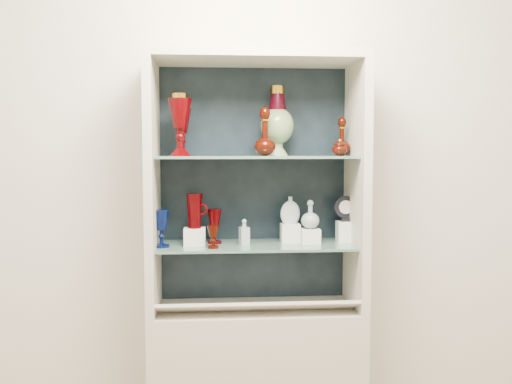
{
  "coord_description": "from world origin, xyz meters",
  "views": [
    {
      "loc": [
        -0.2,
        -1.13,
        1.51
      ],
      "look_at": [
        0.0,
        1.53,
        1.3
      ],
      "focal_mm": 40.0,
      "sensor_mm": 36.0,
      "label": 1
    }
  ],
  "objects": [
    {
      "name": "ruby_decanter_b",
      "position": [
        0.42,
        1.59,
        1.57
      ],
      "size": [
        0.11,
        0.11,
        0.2
      ],
      "primitive_type": null,
      "rotation": [
        0.0,
        0.0,
        -0.34
      ],
      "color": "#390A01",
      "rests_on": "shelf_upper"
    },
    {
      "name": "clear_square_bottle",
      "position": [
        -0.06,
        1.53,
        1.11
      ],
      "size": [
        0.05,
        0.05,
        0.12
      ],
      "primitive_type": null,
      "rotation": [
        0.0,
        0.0,
        0.28
      ],
      "color": "#97A6B0",
      "rests_on": "shelf_lower"
    },
    {
      "name": "label_card_0",
      "position": [
        -0.26,
        1.42,
        0.8
      ],
      "size": [
        0.1,
        0.06,
        0.03
      ],
      "primitive_type": "cube",
      "rotation": [
        -0.44,
        0.0,
        0.0
      ],
      "color": "white",
      "rests_on": "label_ledge"
    },
    {
      "name": "cabinet_base",
      "position": [
        0.0,
        1.53,
        0.38
      ],
      "size": [
        1.0,
        0.4,
        0.75
      ],
      "primitive_type": "cube",
      "color": "beige",
      "rests_on": "ground"
    },
    {
      "name": "ruby_goblet_tall",
      "position": [
        -0.19,
        1.58,
        1.13
      ],
      "size": [
        0.08,
        0.08,
        0.17
      ],
      "primitive_type": null,
      "rotation": [
        0.0,
        0.0,
        -0.13
      ],
      "color": "#3F0001",
      "rests_on": "shelf_lower"
    },
    {
      "name": "clear_round_decanter",
      "position": [
        0.26,
        1.56,
        1.19
      ],
      "size": [
        0.1,
        0.1,
        0.13
      ],
      "primitive_type": null,
      "rotation": [
        0.0,
        0.0,
        0.12
      ],
      "color": "#97A6B0",
      "rests_on": "riser_clear_round_decanter"
    },
    {
      "name": "wall_back",
      "position": [
        0.0,
        1.75,
        1.4
      ],
      "size": [
        3.5,
        0.02,
        2.8
      ],
      "primitive_type": "cube",
      "color": "silver",
      "rests_on": "ground"
    },
    {
      "name": "label_card_1",
      "position": [
        0.28,
        1.42,
        0.8
      ],
      "size": [
        0.1,
        0.06,
        0.03
      ],
      "primitive_type": "cube",
      "rotation": [
        -0.44,
        0.0,
        0.0
      ],
      "color": "white",
      "rests_on": "label_ledge"
    },
    {
      "name": "lidded_bowl",
      "position": [
        0.39,
        1.51,
        1.51
      ],
      "size": [
        0.07,
        0.07,
        0.08
      ],
      "primitive_type": null,
      "rotation": [
        0.0,
        0.0,
        0.0
      ],
      "color": "#390A01",
      "rests_on": "shelf_upper"
    },
    {
      "name": "riser_flat_flask",
      "position": [
        0.17,
        1.59,
        1.09
      ],
      "size": [
        0.09,
        0.09,
        0.09
      ],
      "primitive_type": "cube",
      "color": "silver",
      "rests_on": "shelf_lower"
    },
    {
      "name": "label_ledge",
      "position": [
        0.0,
        1.42,
        0.78
      ],
      "size": [
        0.92,
        0.17,
        0.09
      ],
      "primitive_type": "cube",
      "rotation": [
        -0.44,
        0.0,
        0.0
      ],
      "color": "beige",
      "rests_on": "cabinet_base"
    },
    {
      "name": "pedestal_lamp_left",
      "position": [
        -0.35,
        1.49,
        1.61
      ],
      "size": [
        0.11,
        0.11,
        0.28
      ],
      "primitive_type": null,
      "rotation": [
        0.0,
        0.0,
        -0.03
      ],
      "color": "#3F0001",
      "rests_on": "shelf_upper"
    },
    {
      "name": "riser_clear_round_decanter",
      "position": [
        0.26,
        1.56,
        1.08
      ],
      "size": [
        0.09,
        0.09,
        0.07
      ],
      "primitive_type": "cube",
      "color": "silver",
      "rests_on": "shelf_lower"
    },
    {
      "name": "cobalt_goblet",
      "position": [
        -0.44,
        1.5,
        1.14
      ],
      "size": [
        0.09,
        0.09,
        0.17
      ],
      "primitive_type": null,
      "rotation": [
        0.0,
        0.0,
        -0.2
      ],
      "color": "#030D3C",
      "rests_on": "shelf_lower"
    },
    {
      "name": "label_card_2",
      "position": [
        0.07,
        1.42,
        0.8
      ],
      "size": [
        0.1,
        0.06,
        0.03
      ],
      "primitive_type": "cube",
      "rotation": [
        -0.44,
        0.0,
        0.0
      ],
      "color": "white",
      "rests_on": "label_ledge"
    },
    {
      "name": "cabinet_side_left",
      "position": [
        -0.48,
        1.53,
        1.32
      ],
      "size": [
        0.04,
        0.4,
        1.15
      ],
      "primitive_type": "cube",
      "color": "beige",
      "rests_on": "cabinet_base"
    },
    {
      "name": "pedestal_lamp_right",
      "position": [
        -0.35,
        1.59,
        1.59
      ],
      "size": [
        0.1,
        0.1,
        0.24
      ],
      "primitive_type": null,
      "rotation": [
        0.0,
        0.0,
        0.16
      ],
      "color": "#3F0001",
      "rests_on": "shelf_upper"
    },
    {
      "name": "riser_cameo_medallion",
      "position": [
        0.44,
        1.58,
        1.1
      ],
      "size": [
        0.08,
        0.08,
        0.1
      ],
      "primitive_type": "cube",
      "color": "silver",
      "rests_on": "shelf_lower"
    },
    {
      "name": "riser_ruby_pitcher",
      "position": [
        -0.29,
        1.55,
        1.09
      ],
      "size": [
        0.1,
        0.1,
        0.08
      ],
      "primitive_type": "cube",
      "color": "silver",
      "rests_on": "shelf_lower"
    },
    {
      "name": "enamel_urn",
      "position": [
        0.11,
        1.62,
        1.64
      ],
      "size": [
        0.2,
        0.2,
        0.33
      ],
      "primitive_type": null,
      "rotation": [
        0.0,
        0.0,
        -0.3
      ],
      "color": "#0D4320",
      "rests_on": "shelf_upper"
    },
    {
      "name": "cabinet_back_panel",
      "position": [
        0.0,
        1.72,
        1.32
      ],
      "size": [
        0.98,
        0.02,
        1.15
      ],
      "primitive_type": "cube",
      "color": "black",
      "rests_on": "cabinet_base"
    },
    {
      "name": "ruby_goblet_small",
      "position": [
        -0.2,
        1.45,
        1.1
      ],
      "size": [
        0.06,
        0.06,
        0.1
      ],
      "primitive_type": null,
      "rotation": [
        0.0,
        0.0,
        -0.07
      ],
      "color": "#390A01",
      "rests_on": "shelf_lower"
    },
    {
      "name": "cabinet_top_cap",
      "position": [
        0.0,
        1.53,
        1.92
      ],
      "size": [
        1.0,
        0.4,
        0.04
      ],
      "primitive_type": "cube",
      "color": "beige",
      "rests_on": "cabinet_side_left"
    },
    {
      "name": "flat_flask",
      "position": [
        0.17,
        1.59,
        1.21
      ],
      "size": [
        0.1,
        0.05,
        0.14
      ],
      "primitive_type": null,
      "rotation": [
        0.0,
        0.0,
        0.14
      ],
      "color": "silver",
      "rests_on": "riser_flat_flask"
    },
    {
      "name": "shelf_upper",
      "position": [
        0.0,
        1.55,
        1.46
      ],
      "size": [
        0.92,
        0.34,
        0.01
      ],
      "primitive_type": "cube",
      "color": "slate",
      "rests_on": "cabinet_side_left"
    },
    {
      "name": "cabinet_side_right",
      "position": [
        0.48,
        1.53,
        1.32
      ],
      "size": [
        0.04,
        0.4,
        1.15
      ],
      "primitive_type": "cube",
      "color": "beige",
      "rests_on": "cabinet_base"
    },
    {
      "name": "cameo_medallion",
      "position": [
        0.44,
        1.58,
        1.21
      ],
      "size": [
        0.11,
        0.04,
        0.13
      ],
      "primitive_type": null,
      "rotation": [
        0.0,
        0.0,
        0.01
      ],
      "color": "black",
      "rests_on": "riser_cameo_medallion"
    },
    {
      "name": "ruby_pitcher",
      "position": [
        -0.29,
        1.55,
        1.21
      ],
      "size": [
        0.14,
        0.12,
        0.16
      ],
      "primitive_type": null,
      "rotation": [
        0.0,
        0.0,
        -0.38
      ],
      "color": "#3F0001",
      "rests_on": "riser_ruby_pitcher"
    },
    {
      "name": "ruby_decanter_a",
      "position": [
        0.04,
        1.5,
        1.6
      ],
      "size": [
        0.11,
        0.11,
        0.25
      ],
      "primitive_type": null,
      "rotation": [
        0.0,
        0.0,
        -0.13
      ],
      "color": "#390A01",
      "rests_on": "shelf_upper"
    },
    {
      "name": "shelf_lower",
      "position": [
        0.0,
        1.55,
        1.04
      ],
      "size": [
        0.92,
        0.34,
        0.01
      ],
      "primitive_type": "cube",
      "color": "slate",
      "rests_on": "cabinet_side_left"
    }
  ]
}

